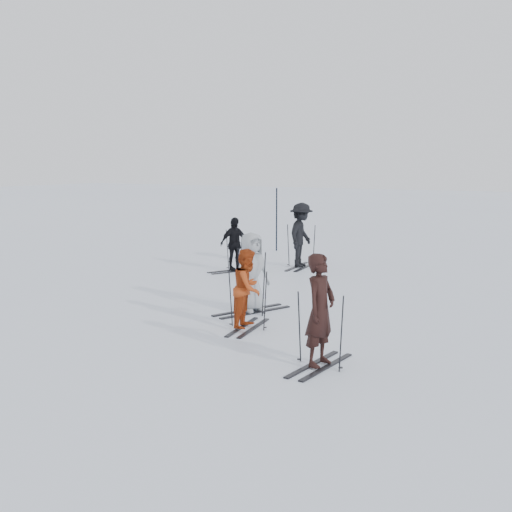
{
  "coord_description": "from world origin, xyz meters",
  "views": [
    {
      "loc": [
        7.07,
        -11.77,
        3.16
      ],
      "look_at": [
        0.0,
        1.0,
        1.0
      ],
      "focal_mm": 45.0,
      "sensor_mm": 36.0,
      "label": 1
    }
  ],
  "objects_px": {
    "skier_near_dark": "(320,312)",
    "skier_uphill_far": "(301,236)",
    "skier_grey": "(252,273)",
    "skier_red": "(248,290)",
    "skier_uphill_left": "(234,245)",
    "piste_marker": "(277,220)"
  },
  "relations": [
    {
      "from": "skier_near_dark",
      "to": "skier_uphill_far",
      "type": "height_order",
      "value": "skier_uphill_far"
    },
    {
      "from": "skier_near_dark",
      "to": "skier_grey",
      "type": "distance_m",
      "value": 3.81
    },
    {
      "from": "skier_red",
      "to": "skier_grey",
      "type": "xyz_separation_m",
      "value": [
        -0.6,
        1.21,
        0.08
      ]
    },
    {
      "from": "skier_near_dark",
      "to": "skier_uphill_far",
      "type": "bearing_deg",
      "value": 32.05
    },
    {
      "from": "skier_near_dark",
      "to": "skier_red",
      "type": "height_order",
      "value": "skier_near_dark"
    },
    {
      "from": "skier_uphill_left",
      "to": "skier_near_dark",
      "type": "bearing_deg",
      "value": -113.26
    },
    {
      "from": "skier_uphill_left",
      "to": "piste_marker",
      "type": "relative_size",
      "value": 0.69
    },
    {
      "from": "skier_red",
      "to": "skier_uphill_far",
      "type": "bearing_deg",
      "value": 8.7
    },
    {
      "from": "skier_grey",
      "to": "piste_marker",
      "type": "distance_m",
      "value": 9.41
    },
    {
      "from": "skier_near_dark",
      "to": "piste_marker",
      "type": "bearing_deg",
      "value": 35.39
    },
    {
      "from": "skier_uphill_far",
      "to": "piste_marker",
      "type": "height_order",
      "value": "piste_marker"
    },
    {
      "from": "skier_uphill_left",
      "to": "piste_marker",
      "type": "bearing_deg",
      "value": 38.62
    },
    {
      "from": "skier_near_dark",
      "to": "skier_uphill_far",
      "type": "distance_m",
      "value": 9.42
    },
    {
      "from": "skier_red",
      "to": "piste_marker",
      "type": "height_order",
      "value": "piste_marker"
    },
    {
      "from": "skier_grey",
      "to": "skier_uphill_far",
      "type": "distance_m",
      "value": 5.94
    },
    {
      "from": "skier_grey",
      "to": "skier_red",
      "type": "bearing_deg",
      "value": -130.51
    },
    {
      "from": "skier_near_dark",
      "to": "skier_uphill_left",
      "type": "xyz_separation_m",
      "value": [
        -5.65,
        6.86,
        -0.1
      ]
    },
    {
      "from": "skier_grey",
      "to": "skier_uphill_left",
      "type": "xyz_separation_m",
      "value": [
        -2.94,
        4.19,
        -0.06
      ]
    },
    {
      "from": "skier_grey",
      "to": "skier_uphill_left",
      "type": "height_order",
      "value": "skier_grey"
    },
    {
      "from": "skier_near_dark",
      "to": "skier_uphill_far",
      "type": "xyz_separation_m",
      "value": [
        -4.25,
        8.41,
        0.08
      ]
    },
    {
      "from": "skier_uphill_left",
      "to": "skier_uphill_far",
      "type": "relative_size",
      "value": 0.8
    },
    {
      "from": "skier_red",
      "to": "skier_grey",
      "type": "relative_size",
      "value": 0.9
    }
  ]
}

